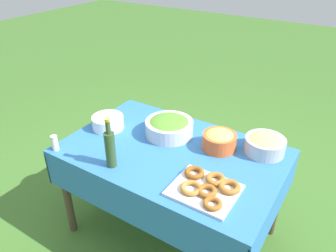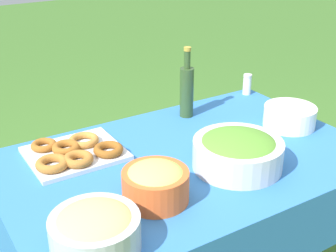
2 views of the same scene
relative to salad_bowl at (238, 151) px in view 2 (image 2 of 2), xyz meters
name	(u,v)px [view 2 (image 2 of 2)]	position (x,y,z in m)	size (l,w,h in m)	color
picnic_table	(186,180)	(-0.11, 0.15, -0.16)	(1.30, 0.84, 0.68)	#2D6BB2
salad_bowl	(238,151)	(0.00, 0.00, 0.00)	(0.31, 0.31, 0.12)	silver
pasta_bowl	(95,229)	(-0.58, -0.13, 0.00)	(0.24, 0.24, 0.11)	#B2B7BC
donut_platter	(74,152)	(-0.45, 0.36, -0.04)	(0.34, 0.30, 0.05)	silver
plate_stack	(290,117)	(0.39, 0.14, -0.02)	(0.21, 0.21, 0.08)	white
olive_oil_bottle	(187,90)	(0.09, 0.45, 0.06)	(0.06, 0.06, 0.30)	#2D4723
fruit_bowl	(155,182)	(-0.34, -0.03, 0.00)	(0.20, 0.20, 0.12)	#E05B28
salt_shaker	(247,84)	(0.48, 0.51, -0.01)	(0.04, 0.04, 0.10)	white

